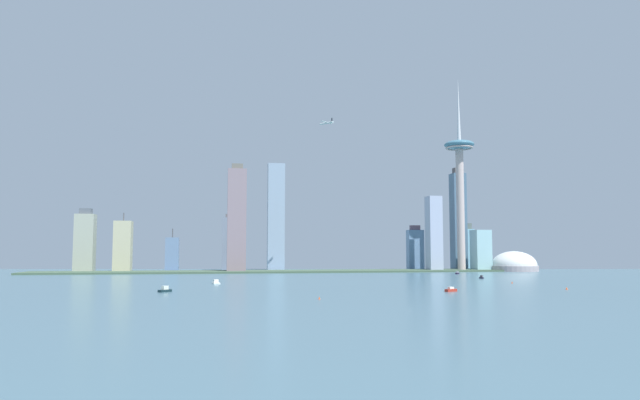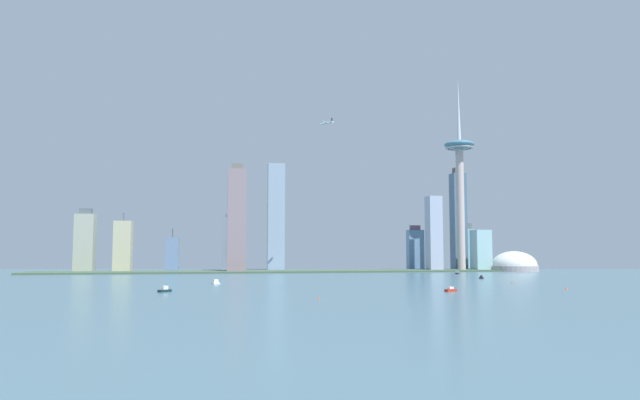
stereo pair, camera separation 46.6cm
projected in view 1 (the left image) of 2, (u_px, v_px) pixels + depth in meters
name	position (u px, v px, depth m)	size (l,w,h in m)	color
ground_plane	(410.00, 309.00, 326.52)	(6000.00, 6000.00, 0.00)	#466776
waterfront_pier	(292.00, 271.00, 855.03)	(746.30, 71.25, 2.52)	#405842
observation_tower	(460.00, 169.00, 910.83)	(46.66, 46.66, 305.43)	#BDA9A4
stadium_dome	(514.00, 266.00, 901.42)	(72.60, 72.60, 44.86)	#9C9398
skyscraper_0	(468.00, 248.00, 985.77)	(14.63, 25.35, 77.83)	#7AB2C5
skyscraper_1	(172.00, 254.00, 893.69)	(20.04, 17.62, 65.56)	#637EA5
skyscraper_2	(434.00, 234.00, 903.76)	(20.41, 24.46, 116.18)	#A6B1CC
skyscraper_3	(481.00, 250.00, 910.23)	(24.81, 27.43, 63.89)	#97C5CE
skyscraper_4	(458.00, 220.00, 961.11)	(21.79, 22.59, 168.87)	slate
skyscraper_5	(230.00, 243.00, 924.02)	(25.25, 18.56, 89.65)	slate
skyscraper_6	(85.00, 242.00, 846.59)	(27.17, 24.86, 93.23)	#9CA291
skyscraper_7	(276.00, 217.00, 952.48)	(27.37, 18.89, 174.51)	#899FB8
skyscraper_8	(123.00, 247.00, 851.12)	(24.71, 25.26, 87.18)	#B6B28F
skyscraper_9	(415.00, 249.00, 956.20)	(25.86, 16.32, 73.15)	#6283A8
skyscraper_10	(237.00, 219.00, 847.68)	(27.27, 16.04, 159.01)	gray
boat_0	(481.00, 277.00, 666.25)	(3.47, 6.69, 3.84)	#202138
boat_2	(457.00, 273.00, 787.63)	(8.58, 9.94, 3.99)	black
boat_3	(451.00, 290.00, 459.96)	(11.35, 8.12, 3.74)	#A82D20
boat_4	(165.00, 290.00, 455.92)	(10.54, 11.09, 4.78)	#12272E
boat_6	(216.00, 282.00, 565.50)	(8.41, 17.33, 4.12)	white
channel_buoy_0	(319.00, 298.00, 389.37)	(1.30, 1.30, 1.72)	#E54C19
channel_buoy_1	(567.00, 288.00, 484.24)	(1.91, 1.91, 2.04)	#E54C19
channel_buoy_2	(512.00, 282.00, 572.12)	(1.32, 1.32, 2.05)	#E54C19
airplane	(326.00, 123.00, 847.68)	(20.51, 20.56, 7.62)	silver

